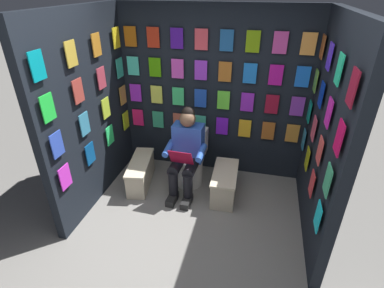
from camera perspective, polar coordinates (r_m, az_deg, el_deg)
ground_plane at (r=3.34m, az=-2.97°, el=-21.74°), size 30.00×30.00×0.00m
display_wall_back at (r=4.22m, az=4.07°, el=9.55°), size 2.71×0.14×2.36m
display_wall_left at (r=3.34m, az=24.39°, el=1.46°), size 0.14×1.87×2.36m
display_wall_right at (r=3.83m, az=-19.20°, el=5.92°), size 0.14×1.87×2.36m
toilet at (r=4.23m, az=-0.27°, el=-3.25°), size 0.41×0.56×0.77m
person_reading at (r=3.91m, az=-1.17°, el=-1.55°), size 0.53×0.69×1.19m
comic_longbox_near at (r=4.04m, az=6.28°, el=-7.54°), size 0.34×0.72×0.38m
comic_longbox_far at (r=4.30m, az=-9.85°, el=-5.40°), size 0.40×0.82×0.37m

